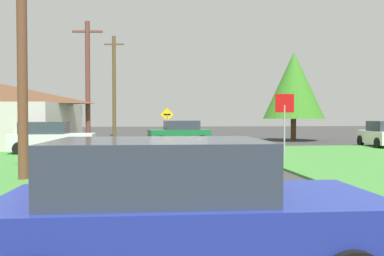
{
  "coord_description": "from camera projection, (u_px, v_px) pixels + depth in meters",
  "views": [
    {
      "loc": [
        -1.5,
        -18.02,
        1.87
      ],
      "look_at": [
        1.02,
        3.56,
        1.27
      ],
      "focal_mm": 37.83,
      "sensor_mm": 36.0,
      "label": 1
    }
  ],
  "objects": [
    {
      "name": "ground_plane",
      "position": [
        179.0,
        158.0,
        18.12
      ],
      "size": [
        120.0,
        120.0,
        0.0
      ],
      "primitive_type": "plane",
      "color": "#343434"
    },
    {
      "name": "utility_pole_far",
      "position": [
        114.0,
        86.0,
        36.93
      ],
      "size": [
        1.79,
        0.42,
        9.23
      ],
      "color": "brown",
      "rests_on": "ground"
    },
    {
      "name": "car_behind_on_main_road",
      "position": [
        182.0,
        215.0,
        4.38
      ],
      "size": [
        4.12,
        2.08,
        1.62
      ],
      "rotation": [
        0.0,
        0.0,
        -0.03
      ],
      "color": "navy",
      "rests_on": "ground"
    },
    {
      "name": "lane_stripe_center",
      "position": [
        205.0,
        191.0,
        10.17
      ],
      "size": [
        0.2,
        14.0,
        0.01
      ],
      "primitive_type": "cube",
      "color": "yellow",
      "rests_on": "ground"
    },
    {
      "name": "utility_pole_mid",
      "position": [
        88.0,
        83.0,
        24.21
      ],
      "size": [
        1.8,
        0.31,
        7.57
      ],
      "color": "brown",
      "rests_on": "ground"
    },
    {
      "name": "oak_tree_left",
      "position": [
        294.0,
        85.0,
        31.51
      ],
      "size": [
        4.73,
        4.73,
        6.93
      ],
      "color": "brown",
      "rests_on": "ground"
    },
    {
      "name": "stop_sign",
      "position": [
        285.0,
        113.0,
        17.71
      ],
      "size": [
        0.81,
        0.17,
        2.87
      ],
      "rotation": [
        0.0,
        0.0,
        2.97
      ],
      "color": "#9EA0A8",
      "rests_on": "ground"
    },
    {
      "name": "parked_car_near_building",
      "position": [
        51.0,
        138.0,
        20.29
      ],
      "size": [
        4.04,
        2.12,
        1.62
      ],
      "rotation": [
        0.0,
        0.0,
        0.03
      ],
      "color": "silver",
      "rests_on": "ground"
    },
    {
      "name": "utility_pole_near",
      "position": [
        22.0,
        43.0,
        11.53
      ],
      "size": [
        1.79,
        0.46,
        7.67
      ],
      "color": "brown",
      "rests_on": "ground"
    },
    {
      "name": "car_approaching_junction",
      "position": [
        180.0,
        133.0,
        26.88
      ],
      "size": [
        4.15,
        2.47,
        1.62
      ],
      "rotation": [
        0.0,
        0.0,
        3.27
      ],
      "color": "#196B33",
      "rests_on": "ground"
    },
    {
      "name": "direction_sign",
      "position": [
        167.0,
        122.0,
        26.82
      ],
      "size": [
        0.9,
        0.13,
        2.48
      ],
      "color": "slate",
      "rests_on": "ground"
    }
  ]
}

